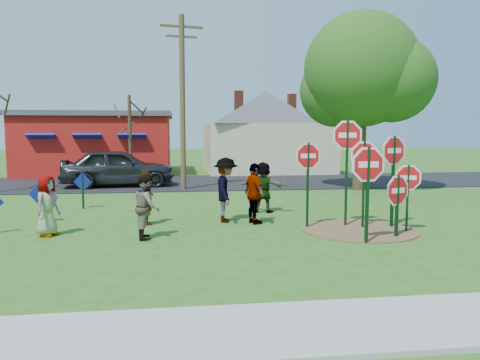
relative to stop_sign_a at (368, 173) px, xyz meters
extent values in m
plane|color=#2D5819|center=(-4.09, 2.50, -1.73)|extent=(120.00, 120.00, 0.00)
cube|color=#9E9E99|center=(-4.09, -4.70, -1.69)|extent=(22.00, 1.80, 0.08)
cube|color=black|center=(-4.09, 14.00, -1.71)|extent=(120.00, 7.50, 0.04)
cylinder|color=brown|center=(0.41, 1.50, -1.71)|extent=(3.20, 3.20, 0.03)
cube|color=#A11B10|center=(-9.59, 20.50, 0.07)|extent=(9.00, 7.00, 3.60)
cube|color=#4C4C51|center=(-9.59, 20.50, 2.02)|extent=(9.40, 7.40, 0.30)
cube|color=navy|center=(-12.09, 16.90, 0.67)|extent=(1.60, 0.78, 0.45)
cube|color=navy|center=(-9.59, 16.90, 0.67)|extent=(1.60, 0.78, 0.45)
cube|color=navy|center=(-7.09, 16.90, 0.67)|extent=(1.60, 0.78, 0.45)
cube|color=beige|center=(1.41, 20.50, -0.13)|extent=(8.00, 7.00, 3.20)
pyramid|color=#4C4C51|center=(1.41, 20.50, 3.67)|extent=(9.40, 9.40, 2.20)
cube|color=brown|center=(-0.59, 19.50, 2.87)|extent=(0.55, 0.55, 1.40)
cube|color=brown|center=(3.41, 21.50, 2.87)|extent=(0.55, 0.55, 1.40)
cube|color=black|center=(0.00, 0.00, -0.55)|extent=(0.07, 0.08, 2.36)
cylinder|color=white|center=(0.00, 0.00, 0.21)|extent=(1.17, 0.09, 1.17)
cylinder|color=red|center=(0.00, 0.00, 0.21)|extent=(1.01, 0.08, 1.01)
cube|color=white|center=(0.00, 0.00, 0.21)|extent=(0.52, 0.04, 0.15)
cube|color=black|center=(0.25, 2.09, -0.21)|extent=(0.07, 0.09, 3.03)
cylinder|color=white|center=(0.25, 2.09, 0.89)|extent=(1.13, 0.21, 1.15)
cylinder|color=red|center=(0.25, 2.09, 0.89)|extent=(0.98, 0.19, 0.99)
cube|color=white|center=(0.25, 2.09, 0.89)|extent=(0.50, 0.09, 0.14)
cylinder|color=gold|center=(0.25, 2.09, 0.89)|extent=(1.13, 0.21, 1.15)
cube|color=black|center=(0.63, 1.77, -0.50)|extent=(0.07, 0.08, 2.45)
cylinder|color=white|center=(0.63, 1.77, 0.33)|extent=(1.06, 0.19, 1.07)
cylinder|color=red|center=(0.63, 1.77, 0.33)|extent=(0.92, 0.17, 0.93)
cube|color=white|center=(0.63, 1.77, 0.33)|extent=(0.47, 0.08, 0.13)
cube|color=black|center=(1.47, 1.72, -0.42)|extent=(0.08, 0.09, 2.60)
cylinder|color=white|center=(1.47, 1.72, 0.46)|extent=(1.09, 0.40, 1.15)
cylinder|color=red|center=(1.47, 1.72, 0.46)|extent=(0.94, 0.35, 0.99)
cube|color=white|center=(1.47, 1.72, 0.46)|extent=(0.48, 0.18, 0.14)
cylinder|color=gold|center=(1.47, 1.72, 0.46)|extent=(1.09, 0.40, 1.15)
cube|color=black|center=(1.03, 0.53, -0.92)|extent=(0.08, 0.09, 1.61)
cylinder|color=white|center=(1.03, 0.53, -0.51)|extent=(1.00, 0.47, 1.09)
cylinder|color=red|center=(1.03, 0.53, -0.51)|extent=(0.87, 0.41, 0.94)
cube|color=white|center=(1.03, 0.53, -0.51)|extent=(0.44, 0.20, 0.14)
cube|color=black|center=(1.60, 1.10, -0.81)|extent=(0.06, 0.07, 1.83)
cylinder|color=white|center=(1.60, 1.10, -0.24)|extent=(0.93, 0.24, 0.95)
cylinder|color=red|center=(1.60, 1.10, -0.24)|extent=(0.80, 0.21, 0.82)
cube|color=white|center=(1.60, 1.10, -0.24)|extent=(0.41, 0.11, 0.12)
cylinder|color=gold|center=(1.60, 1.10, -0.24)|extent=(0.93, 0.24, 0.95)
cube|color=black|center=(-0.92, 1.99, -0.52)|extent=(0.06, 0.07, 2.40)
cylinder|color=white|center=(-0.92, 1.99, 0.31)|extent=(1.00, 0.12, 1.01)
cylinder|color=red|center=(-0.92, 1.99, 0.31)|extent=(0.86, 0.11, 0.87)
cube|color=white|center=(-0.92, 1.99, 0.31)|extent=(0.44, 0.05, 0.13)
cube|color=black|center=(-8.65, 3.78, -1.14)|extent=(0.07, 0.07, 1.16)
cube|color=navy|center=(-8.65, 3.78, -0.88)|extent=(0.65, 0.19, 0.66)
cube|color=black|center=(-7.87, 6.23, -1.09)|extent=(0.07, 0.07, 1.26)
cube|color=navy|center=(-7.87, 6.23, -0.77)|extent=(0.65, 0.18, 0.66)
imported|color=#38507D|center=(-7.92, 1.89, -0.93)|extent=(0.77, 0.91, 1.59)
imported|color=#237A65|center=(-5.44, 3.07, -0.94)|extent=(0.53, 0.66, 1.57)
imported|color=#9A463D|center=(-5.33, 1.27, -0.90)|extent=(0.67, 0.84, 1.64)
imported|color=#35343A|center=(-3.12, 3.16, -0.75)|extent=(0.82, 1.31, 1.94)
imported|color=#4A2B5C|center=(-2.32, 2.74, -0.83)|extent=(0.74, 1.14, 1.80)
imported|color=#174823|center=(-1.70, 4.62, -0.87)|extent=(1.65, 1.12, 1.71)
imported|color=#2E2E33|center=(-7.43, 12.68, -0.76)|extent=(5.58, 2.65, 1.84)
cylinder|color=#4C3823|center=(-4.28, 11.08, 2.24)|extent=(0.25, 0.25, 7.94)
cube|color=#4C3823|center=(-4.28, 11.08, 5.68)|extent=(1.93, 0.40, 0.11)
cube|color=#4C3823|center=(-4.28, 11.08, 5.24)|extent=(1.41, 0.30, 0.09)
cylinder|color=#382819|center=(3.81, 10.00, 0.48)|extent=(0.56, 0.56, 4.41)
sphere|color=#274F15|center=(3.81, 10.00, 3.79)|extent=(5.21, 5.21, 5.21)
sphere|color=#274F15|center=(5.01, 9.40, 3.28)|extent=(3.81, 3.81, 3.81)
sphere|color=#274F15|center=(2.90, 10.80, 2.88)|extent=(3.41, 3.41, 3.41)
cylinder|color=#382819|center=(-7.03, 14.83, 0.58)|extent=(0.18, 0.18, 4.62)
camera|label=1|loc=(-4.54, -10.69, 1.01)|focal=35.00mm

